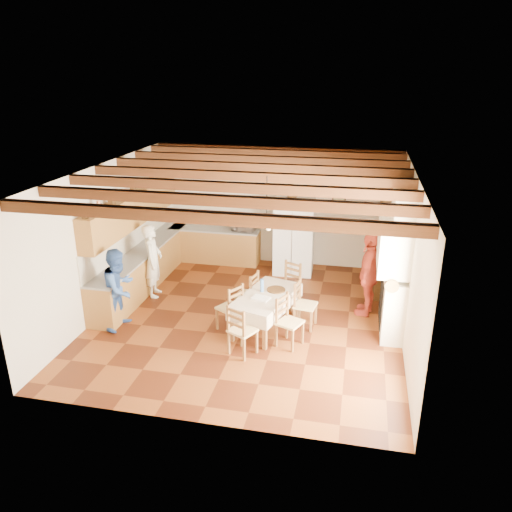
{
  "coord_description": "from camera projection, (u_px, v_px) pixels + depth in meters",
  "views": [
    {
      "loc": [
        2.03,
        -8.79,
        4.78
      ],
      "look_at": [
        0.1,
        0.3,
        1.25
      ],
      "focal_mm": 35.0,
      "sensor_mm": 36.0,
      "label": 1
    }
  ],
  "objects": [
    {
      "name": "person_man",
      "position": [
        153.0,
        261.0,
        10.89
      ],
      "size": [
        0.5,
        0.66,
        1.64
      ],
      "primitive_type": "imported",
      "rotation": [
        0.0,
        0.0,
        1.77
      ],
      "color": "white",
      "rests_on": "floor"
    },
    {
      "name": "person_woman_blue",
      "position": [
        120.0,
        289.0,
        9.55
      ],
      "size": [
        0.72,
        0.86,
        1.61
      ],
      "primitive_type": "imported",
      "rotation": [
        0.0,
        0.0,
        1.43
      ],
      "color": "#31569E",
      "rests_on": "floor"
    },
    {
      "name": "fireplace",
      "position": [
        392.0,
        261.0,
        9.29
      ],
      "size": [
        0.56,
        1.6,
        2.8
      ],
      "primitive_type": null,
      "color": "beige",
      "rests_on": "ground"
    },
    {
      "name": "microwave",
      "position": [
        244.0,
        224.0,
        12.6
      ],
      "size": [
        0.59,
        0.41,
        0.32
      ],
      "primitive_type": "imported",
      "rotation": [
        0.0,
        0.0,
        -0.04
      ],
      "color": "silver",
      "rests_on": "countertop_back"
    },
    {
      "name": "backsplash_back",
      "position": [
        217.0,
        214.0,
        12.97
      ],
      "size": [
        2.3,
        0.03,
        0.6
      ],
      "primitive_type": "cube",
      "color": "beige",
      "rests_on": "ground"
    },
    {
      "name": "dining_table",
      "position": [
        266.0,
        299.0,
        9.54
      ],
      "size": [
        1.23,
        1.78,
        0.71
      ],
      "rotation": [
        0.0,
        0.0,
        -0.27
      ],
      "color": "silver",
      "rests_on": "floor"
    },
    {
      "name": "wall_left",
      "position": [
        104.0,
        238.0,
        10.18
      ],
      "size": [
        0.02,
        6.5,
        3.0
      ],
      "primitive_type": "cube",
      "color": "beige",
      "rests_on": "ground"
    },
    {
      "name": "ceiling_beams",
      "position": [
        247.0,
        176.0,
        9.1
      ],
      "size": [
        6.0,
        6.3,
        0.16
      ],
      "primitive_type": null,
      "color": "#371F0F",
      "rests_on": "ground"
    },
    {
      "name": "lower_cabinets_left",
      "position": [
        144.0,
        269.0,
        11.46
      ],
      "size": [
        0.6,
        4.3,
        0.86
      ],
      "primitive_type": "cube",
      "color": "brown",
      "rests_on": "ground"
    },
    {
      "name": "fridge_vase",
      "position": [
        292.0,
        191.0,
        11.75
      ],
      "size": [
        0.36,
        0.36,
        0.32
      ],
      "primitive_type": "imported",
      "rotation": [
        0.0,
        0.0,
        0.22
      ],
      "color": "#35220F",
      "rests_on": "refrigerator"
    },
    {
      "name": "chair_left_near",
      "position": [
        230.0,
        307.0,
        9.55
      ],
      "size": [
        0.56,
        0.56,
        0.96
      ],
      "primitive_type": null,
      "rotation": [
        0.0,
        0.0,
        -2.1
      ],
      "color": "brown",
      "rests_on": "floor"
    },
    {
      "name": "chandelier",
      "position": [
        267.0,
        217.0,
        8.97
      ],
      "size": [
        0.47,
        0.47,
        0.03
      ],
      "primitive_type": "torus",
      "color": "black",
      "rests_on": "ground"
    },
    {
      "name": "wall_front",
      "position": [
        193.0,
        331.0,
        6.62
      ],
      "size": [
        6.0,
        0.02,
        3.0
      ],
      "primitive_type": "cube",
      "color": "beige",
      "rests_on": "ground"
    },
    {
      "name": "wall_picture",
      "position": [
        339.0,
        196.0,
        12.13
      ],
      "size": [
        0.34,
        0.03,
        0.42
      ],
      "primitive_type": "cube",
      "color": "#302016",
      "rests_on": "ground"
    },
    {
      "name": "chair_end_far",
      "position": [
        288.0,
        285.0,
        10.49
      ],
      "size": [
        0.55,
        0.54,
        0.96
      ],
      "primitive_type": null,
      "rotation": [
        0.0,
        0.0,
        -0.43
      ],
      "color": "brown",
      "rests_on": "floor"
    },
    {
      "name": "chair_right_far",
      "position": [
        305.0,
        304.0,
        9.65
      ],
      "size": [
        0.46,
        0.48,
        0.96
      ],
      "primitive_type": null,
      "rotation": [
        0.0,
        0.0,
        1.41
      ],
      "color": "brown",
      "rests_on": "floor"
    },
    {
      "name": "hutch",
      "position": [
        389.0,
        242.0,
        10.99
      ],
      "size": [
        0.58,
        1.3,
        2.32
      ],
      "primitive_type": null,
      "rotation": [
        0.0,
        0.0,
        0.03
      ],
      "color": "#35220F",
      "rests_on": "floor"
    },
    {
      "name": "chair_left_far",
      "position": [
        247.0,
        294.0,
        10.09
      ],
      "size": [
        0.48,
        0.49,
        0.96
      ],
      "primitive_type": null,
      "rotation": [
        0.0,
        0.0,
        -1.78
      ],
      "color": "brown",
      "rests_on": "floor"
    },
    {
      "name": "refrigerator",
      "position": [
        294.0,
        236.0,
        12.12
      ],
      "size": [
        0.96,
        0.8,
        1.88
      ],
      "primitive_type": "cube",
      "rotation": [
        0.0,
        0.0,
        0.03
      ],
      "color": "white",
      "rests_on": "floor"
    },
    {
      "name": "lower_cabinets_back",
      "position": [
        215.0,
        245.0,
        12.98
      ],
      "size": [
        2.3,
        0.6,
        0.86
      ],
      "primitive_type": "cube",
      "color": "brown",
      "rests_on": "ground"
    },
    {
      "name": "backsplash_left",
      "position": [
        129.0,
        236.0,
        11.25
      ],
      "size": [
        0.03,
        4.3,
        0.6
      ],
      "primitive_type": "cube",
      "color": "beige",
      "rests_on": "ground"
    },
    {
      "name": "person_woman_red",
      "position": [
        369.0,
        274.0,
        10.05
      ],
      "size": [
        0.65,
        1.1,
        1.75
      ],
      "primitive_type": "imported",
      "rotation": [
        0.0,
        0.0,
        -1.8
      ],
      "color": "#C4402D",
      "rests_on": "floor"
    },
    {
      "name": "countertop_back",
      "position": [
        215.0,
        229.0,
        12.82
      ],
      "size": [
        2.34,
        0.62,
        0.04
      ],
      "primitive_type": "cube",
      "color": "slate",
      "rests_on": "lower_cabinets_back"
    },
    {
      "name": "upper_cabinets",
      "position": [
        133.0,
        209.0,
        10.98
      ],
      "size": [
        0.35,
        4.2,
        0.7
      ],
      "primitive_type": "cube",
      "color": "brown",
      "rests_on": "ground"
    },
    {
      "name": "countertop_left",
      "position": [
        142.0,
        251.0,
        11.3
      ],
      "size": [
        0.62,
        4.3,
        0.04
      ],
      "primitive_type": "cube",
      "color": "slate",
      "rests_on": "lower_cabinets_left"
    },
    {
      "name": "floor",
      "position": [
        248.0,
        319.0,
        10.13
      ],
      "size": [
        6.0,
        6.5,
        0.02
      ],
      "primitive_type": "cube",
      "color": "#461C0B",
      "rests_on": "ground"
    },
    {
      "name": "chair_right_near",
      "position": [
        290.0,
        322.0,
        8.99
      ],
      "size": [
        0.53,
        0.54,
        0.96
      ],
      "primitive_type": null,
      "rotation": [
        0.0,
        0.0,
        1.17
      ],
      "color": "brown",
      "rests_on": "floor"
    },
    {
      "name": "wall_right",
      "position": [
        410.0,
        261.0,
        9.01
      ],
      "size": [
        0.02,
        6.5,
        3.0
      ],
      "primitive_type": "cube",
      "color": "beige",
      "rests_on": "ground"
    },
    {
      "name": "wall_back",
      "position": [
        276.0,
        206.0,
        12.58
      ],
      "size": [
        6.0,
        0.02,
        3.0
      ],
      "primitive_type": "cube",
      "color": "beige",
      "rests_on": "ground"
    },
    {
      "name": "ceiling",
      "position": [
        247.0,
        171.0,
        9.06
      ],
      "size": [
        6.0,
        6.5,
        0.02
      ],
      "primitive_type": "cube",
      "color": "silver",
      "rests_on": "ground"
    },
    {
      "name": "chair_end_near",
      "position": [
        243.0,
        330.0,
        8.72
      ],
      "size": [
        0.56,
        0.55,
        0.96
      ],
      "primitive_type": null,
      "rotation": [
        0.0,
        0.0,
        2.66
      ],
      "color": "brown",
      "rests_on": "floor"
    }
  ]
}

